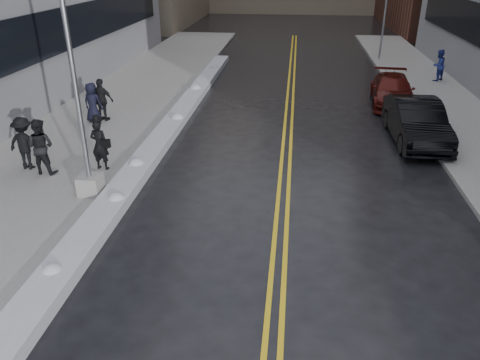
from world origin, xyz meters
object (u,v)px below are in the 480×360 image
(pedestrian_b, at_px, (41,146))
(car_maroon, at_px, (392,90))
(pedestrian_east, at_px, (438,65))
(pedestrian_c, at_px, (93,103))
(car_black, at_px, (416,122))
(traffic_signal, at_px, (385,10))
(pedestrian_d, at_px, (102,100))
(pedestrian_e, at_px, (25,143))
(lamppost, at_px, (80,119))
(fire_hydrant, at_px, (442,115))
(pedestrian_fedora, at_px, (100,145))

(pedestrian_b, height_order, car_maroon, pedestrian_b)
(pedestrian_east, xyz_separation_m, car_maroon, (-3.32, -4.70, -0.33))
(pedestrian_c, bearing_deg, car_black, -169.53)
(traffic_signal, bearing_deg, car_black, -93.60)
(pedestrian_d, distance_m, pedestrian_e, 5.23)
(lamppost, relative_size, car_maroon, 1.59)
(pedestrian_e, xyz_separation_m, car_maroon, (13.68, 9.72, -0.35))
(fire_hydrant, relative_size, pedestrian_b, 0.39)
(pedestrian_d, height_order, pedestrian_east, pedestrian_d)
(pedestrian_b, bearing_deg, pedestrian_east, -133.18)
(car_black, height_order, car_maroon, car_black)
(pedestrian_c, distance_m, pedestrian_d, 0.41)
(traffic_signal, height_order, pedestrian_fedora, traffic_signal)
(pedestrian_fedora, bearing_deg, car_maroon, -132.33)
(traffic_signal, bearing_deg, pedestrian_e, -125.74)
(pedestrian_fedora, xyz_separation_m, pedestrian_c, (-2.20, 4.72, 0.00))
(traffic_signal, height_order, pedestrian_east, traffic_signal)
(pedestrian_fedora, relative_size, pedestrian_east, 0.98)
(fire_hydrant, xyz_separation_m, pedestrian_east, (1.82, 8.02, 0.48))
(traffic_signal, bearing_deg, pedestrian_d, -132.73)
(pedestrian_b, distance_m, pedestrian_c, 5.26)
(lamppost, xyz_separation_m, pedestrian_b, (-2.16, 1.31, -1.45))
(pedestrian_d, xyz_separation_m, car_black, (13.04, -0.67, -0.25))
(pedestrian_fedora, bearing_deg, pedestrian_e, 12.64)
(lamppost, distance_m, pedestrian_e, 3.61)
(pedestrian_c, xyz_separation_m, pedestrian_d, (0.33, 0.24, 0.06))
(pedestrian_fedora, distance_m, car_black, 11.97)
(pedestrian_b, distance_m, pedestrian_east, 21.94)
(pedestrian_c, distance_m, pedestrian_e, 4.96)
(pedestrian_east, bearing_deg, lamppost, 8.44)
(pedestrian_fedora, relative_size, pedestrian_b, 0.93)
(traffic_signal, relative_size, car_black, 1.20)
(pedestrian_fedora, height_order, pedestrian_e, pedestrian_e)
(traffic_signal, distance_m, car_maroon, 11.06)
(fire_hydrant, relative_size, car_black, 0.15)
(pedestrian_e, bearing_deg, pedestrian_d, -93.13)
(pedestrian_e, xyz_separation_m, car_black, (13.68, 4.52, -0.22))
(traffic_signal, xyz_separation_m, pedestrian_b, (-13.96, -20.69, -2.32))
(pedestrian_d, xyz_separation_m, car_maroon, (13.04, 4.53, -0.38))
(pedestrian_c, height_order, car_black, pedestrian_c)
(fire_hydrant, relative_size, pedestrian_e, 0.41)
(pedestrian_b, bearing_deg, car_maroon, -137.58)
(pedestrian_b, relative_size, pedestrian_c, 1.08)
(lamppost, bearing_deg, pedestrian_fedora, 101.48)
(pedestrian_d, relative_size, car_maroon, 0.39)
(pedestrian_fedora, bearing_deg, fire_hydrant, -146.73)
(lamppost, relative_size, pedestrian_east, 4.34)
(lamppost, distance_m, pedestrian_b, 2.92)
(pedestrian_e, bearing_deg, car_black, -157.89)
(lamppost, xyz_separation_m, pedestrian_c, (-2.58, 6.55, -1.52))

